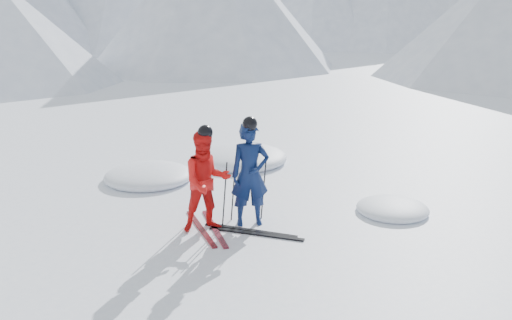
{
  "coord_description": "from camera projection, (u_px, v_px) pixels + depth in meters",
  "views": [
    {
      "loc": [
        -1.54,
        -8.92,
        3.81
      ],
      "look_at": [
        -1.45,
        0.5,
        1.1
      ],
      "focal_mm": 38.0,
      "sensor_mm": 36.0,
      "label": 1
    }
  ],
  "objects": [
    {
      "name": "pole_red_left",
      "position": [
        191.0,
        193.0,
        9.62
      ],
      "size": [
        0.12,
        0.09,
        1.18
      ],
      "primitive_type": "cylinder",
      "rotation": [
        0.06,
        0.08,
        0.0
      ],
      "color": "black",
      "rests_on": "ground"
    },
    {
      "name": "skier_red",
      "position": [
        207.0,
        181.0,
        9.3
      ],
      "size": [
        1.03,
        0.91,
        1.77
      ],
      "primitive_type": "imported",
      "rotation": [
        0.0,
        0.0,
        0.32
      ],
      "color": "red",
      "rests_on": "ground"
    },
    {
      "name": "snow_lumps",
      "position": [
        248.0,
        178.0,
        12.35
      ],
      "size": [
        9.16,
        7.36,
        0.51
      ],
      "color": "white",
      "rests_on": "ground"
    },
    {
      "name": "pole_blue_left",
      "position": [
        233.0,
        188.0,
        9.75
      ],
      "size": [
        0.12,
        0.09,
        1.24
      ],
      "primitive_type": "cylinder",
      "rotation": [
        0.05,
        0.08,
        0.0
      ],
      "color": "black",
      "rests_on": "ground"
    },
    {
      "name": "ski_worn_left",
      "position": [
        201.0,
        228.0,
        9.54
      ],
      "size": [
        0.68,
        1.62,
        0.03
      ],
      "primitive_type": "cube",
      "rotation": [
        0.0,
        0.0,
        0.36
      ],
      "color": "black",
      "rests_on": "ground"
    },
    {
      "name": "skier_blue",
      "position": [
        250.0,
        174.0,
        9.53
      ],
      "size": [
        0.75,
        0.56,
        1.86
      ],
      "primitive_type": "imported",
      "rotation": [
        0.0,
        0.0,
        0.18
      ],
      "color": "#0B1944",
      "rests_on": "ground"
    },
    {
      "name": "ground",
      "position": [
        338.0,
        227.0,
        9.64
      ],
      "size": [
        160.0,
        160.0,
        0.0
      ],
      "primitive_type": "plane",
      "color": "white",
      "rests_on": "ground"
    },
    {
      "name": "pole_red_right",
      "position": [
        225.0,
        195.0,
        9.53
      ],
      "size": [
        0.12,
        0.08,
        1.18
      ],
      "primitive_type": "cylinder",
      "rotation": [
        -0.05,
        0.08,
        0.0
      ],
      "color": "black",
      "rests_on": "ground"
    },
    {
      "name": "ski_loose_a",
      "position": [
        250.0,
        230.0,
        9.45
      ],
      "size": [
        1.62,
        0.68,
        0.03
      ],
      "primitive_type": "cube",
      "rotation": [
        0.0,
        0.0,
        1.21
      ],
      "color": "black",
      "rests_on": "ground"
    },
    {
      "name": "ski_loose_b",
      "position": [
        256.0,
        234.0,
        9.31
      ],
      "size": [
        1.64,
        0.63,
        0.03
      ],
      "primitive_type": "cube",
      "rotation": [
        0.0,
        0.0,
        1.25
      ],
      "color": "black",
      "rests_on": "ground"
    },
    {
      "name": "ski_worn_right",
      "position": [
        215.0,
        228.0,
        9.54
      ],
      "size": [
        0.57,
        1.66,
        0.03
      ],
      "primitive_type": "cube",
      "rotation": [
        0.0,
        0.0,
        0.29
      ],
      "color": "black",
      "rests_on": "ground"
    },
    {
      "name": "pole_blue_right",
      "position": [
        264.0,
        187.0,
        9.86
      ],
      "size": [
        0.12,
        0.07,
        1.24
      ],
      "primitive_type": "cylinder",
      "rotation": [
        -0.04,
        0.08,
        0.0
      ],
      "color": "black",
      "rests_on": "ground"
    }
  ]
}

